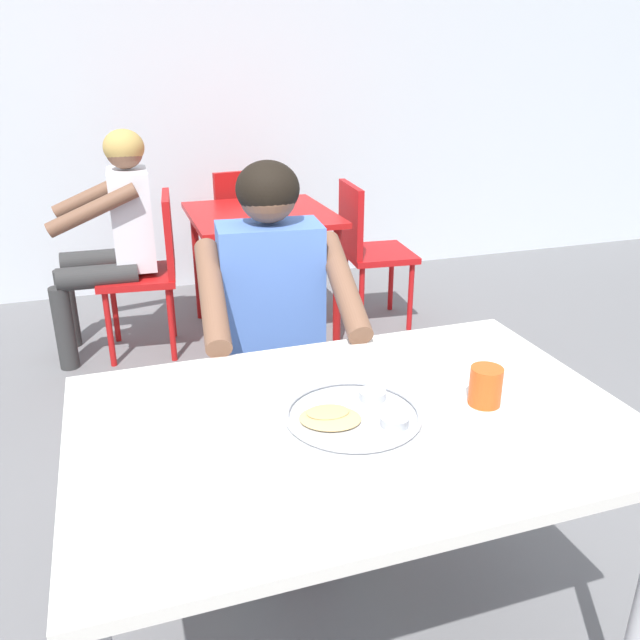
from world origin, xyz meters
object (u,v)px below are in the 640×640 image
thali_tray (353,414)px  patron_background (114,225)px  table_background_red (261,229)px  drinking_cup (486,385)px  chair_red_right (366,244)px  chair_foreground (267,359)px  table_foreground (354,443)px  chair_red_far (240,226)px  chair_red_left (152,263)px  diner_foreground (275,319)px

thali_tray → patron_background: 2.33m
thali_tray → table_background_red: bearing=81.8°
drinking_cup → chair_red_right: 2.37m
thali_tray → chair_foreground: 0.95m
table_foreground → chair_red_far: size_ratio=1.48×
chair_red_left → chair_red_far: 0.94m
drinking_cup → table_background_red: bearing=90.0°
diner_foreground → patron_background: bearing=106.2°
chair_red_left → patron_background: (-0.17, 0.05, 0.21)m
table_foreground → diner_foreground: size_ratio=1.05×
table_foreground → patron_background: 2.33m
table_foreground → table_background_red: bearing=82.0°
chair_red_left → chair_red_far: (0.63, 0.70, -0.01)m
chair_foreground → diner_foreground: 0.33m
diner_foreground → chair_red_far: bearing=81.5°
chair_foreground → diner_foreground: bearing=-94.4°
chair_foreground → patron_background: (-0.48, 1.37, 0.23)m
thali_tray → chair_red_right: bearing=66.9°
chair_red_far → patron_background: bearing=-141.0°
drinking_cup → chair_red_far: bearing=90.0°
table_background_red → diner_foreground: bearing=-101.8°
drinking_cup → chair_red_right: size_ratio=0.11×
table_background_red → patron_background: bearing=179.8°
thali_tray → chair_red_right: chair_red_right is taller
chair_red_left → chair_red_right: (1.25, 0.00, -0.00)m
chair_foreground → chair_red_left: (-0.31, 1.32, 0.02)m
patron_background → chair_red_left: bearing=-17.4°
diner_foreground → chair_red_right: bearing=58.0°
table_foreground → chair_red_far: chair_red_far is taller
drinking_cup → chair_red_left: size_ratio=0.11×
chair_foreground → table_foreground: bearing=-90.5°
chair_red_far → thali_tray: bearing=-96.4°
chair_foreground → chair_red_right: chair_red_right is taller
thali_tray → chair_red_left: size_ratio=0.37×
chair_foreground → chair_red_right: 1.62m
diner_foreground → patron_background: (-0.46, 1.58, -0.02)m
table_foreground → chair_foreground: bearing=89.5°
table_background_red → chair_red_right: 0.64m
table_foreground → thali_tray: bearing=-149.4°
thali_tray → chair_red_left: chair_red_left is taller
chair_red_left → patron_background: 0.27m
drinking_cup → diner_foreground: (-0.33, 0.73, -0.07)m
diner_foreground → chair_red_right: (0.96, 1.53, -0.23)m
table_background_red → chair_red_left: chair_red_left is taller
drinking_cup → chair_red_left: bearing=105.4°
diner_foreground → patron_background: 1.65m
drinking_cup → chair_red_far: (0.00, 2.96, -0.30)m
thali_tray → table_background_red: thali_tray is taller
table_background_red → chair_red_far: (0.00, 0.65, -0.13)m
chair_foreground → table_background_red: chair_foreground is taller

